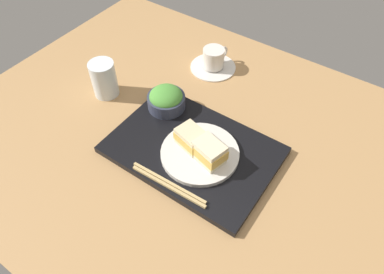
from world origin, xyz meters
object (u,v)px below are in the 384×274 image
(sandwich_near, at_px, (191,138))
(drinking_glass, at_px, (104,79))
(coffee_cup, at_px, (214,61))
(salad_bowl, at_px, (166,99))
(chopsticks_pair, at_px, (168,184))
(sandwich_far, at_px, (209,152))
(sandwich_plate, at_px, (200,153))

(sandwich_near, height_order, drinking_glass, drinking_glass)
(coffee_cup, relative_size, drinking_glass, 1.35)
(sandwich_near, distance_m, drinking_glass, 0.34)
(salad_bowl, xyz_separation_m, chopsticks_pair, (0.16, -0.21, -0.03))
(sandwich_near, xyz_separation_m, drinking_glass, (-0.34, 0.04, -0.00))
(chopsticks_pair, height_order, coffee_cup, coffee_cup)
(sandwich_far, relative_size, coffee_cup, 0.60)
(chopsticks_pair, xyz_separation_m, coffee_cup, (-0.16, 0.45, 0.01))
(sandwich_plate, xyz_separation_m, coffee_cup, (-0.17, 0.33, 0.00))
(sandwich_plate, height_order, sandwich_near, sandwich_near)
(chopsticks_pair, bearing_deg, sandwich_far, 68.74)
(sandwich_plate, xyz_separation_m, salad_bowl, (-0.17, 0.09, 0.02))
(sandwich_near, relative_size, coffee_cup, 0.58)
(drinking_glass, bearing_deg, sandwich_far, -8.00)
(sandwich_near, xyz_separation_m, chopsticks_pair, (0.02, -0.12, -0.03))
(sandwich_near, distance_m, chopsticks_pair, 0.13)
(sandwich_plate, bearing_deg, drinking_glass, 172.44)
(coffee_cup, distance_m, drinking_glass, 0.35)
(sandwich_far, height_order, coffee_cup, sandwich_far)
(salad_bowl, bearing_deg, chopsticks_pair, -52.16)
(salad_bowl, height_order, coffee_cup, salad_bowl)
(salad_bowl, bearing_deg, sandwich_far, -25.39)
(drinking_glass, bearing_deg, sandwich_near, -7.05)
(sandwich_near, relative_size, salad_bowl, 0.81)
(sandwich_far, bearing_deg, salad_bowl, 154.61)
(sandwich_plate, distance_m, drinking_glass, 0.37)
(sandwich_plate, bearing_deg, chopsticks_pair, -95.79)
(sandwich_far, bearing_deg, sandwich_near, 166.94)
(sandwich_plate, xyz_separation_m, chopsticks_pair, (-0.01, -0.12, -0.00))
(chopsticks_pair, height_order, drinking_glass, drinking_glass)
(chopsticks_pair, distance_m, coffee_cup, 0.48)
(sandwich_plate, bearing_deg, coffee_cup, 117.19)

